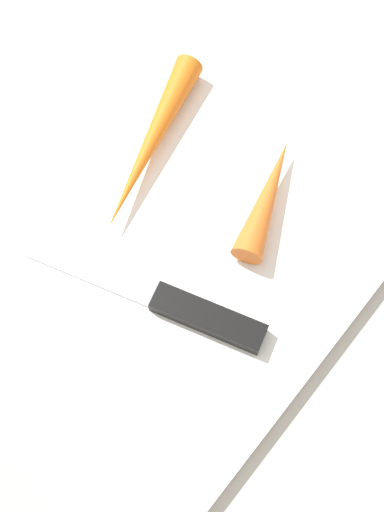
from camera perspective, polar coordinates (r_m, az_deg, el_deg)
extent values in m
plane|color=#ADA8A0|center=(0.55, 0.00, -0.46)|extent=(1.40, 1.40, 0.00)
cube|color=white|center=(0.54, 0.00, -0.23)|extent=(0.36, 0.26, 0.01)
cube|color=#B7B7BC|center=(0.54, -8.52, -1.32)|extent=(0.05, 0.11, 0.00)
cube|color=black|center=(0.51, 1.37, -5.26)|extent=(0.05, 0.09, 0.01)
cone|color=orange|center=(0.57, -3.51, 9.58)|extent=(0.17, 0.07, 0.03)
cone|color=orange|center=(0.55, 6.41, 4.98)|extent=(0.11, 0.06, 0.03)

